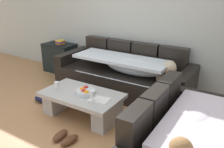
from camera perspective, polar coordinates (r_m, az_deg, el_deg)
name	(u,v)px	position (r m, az deg, el deg)	size (l,w,h in m)	color
ground_plane	(53,130)	(3.51, -13.77, -12.87)	(14.00, 14.00, 0.00)	#B27D4F
back_wall	(128,14)	(4.70, 3.88, 13.93)	(9.00, 0.10, 2.70)	#B6BDB5
couch_along_wall	(125,75)	(4.39, 3.14, -0.34)	(2.48, 0.92, 0.88)	black
couch_near_window	(185,146)	(2.69, 16.90, -16.09)	(0.92, 1.73, 0.88)	black
coffee_table	(82,102)	(3.66, -7.11, -6.53)	(1.20, 0.68, 0.38)	#B1AEAB
fruit_bowl	(85,92)	(3.54, -6.37, -4.18)	(0.28, 0.28, 0.10)	silver
wine_glass_near_left	(57,85)	(3.65, -12.97, -2.55)	(0.07, 0.07, 0.17)	silver
wine_glass_near_right	(92,94)	(3.28, -4.65, -4.79)	(0.07, 0.07, 0.17)	silver
open_magazine	(99,100)	(3.37, -2.99, -6.08)	(0.28, 0.21, 0.01)	white
side_cabinet	(60,58)	(5.58, -12.24, 3.79)	(0.72, 0.44, 0.64)	black
book_stack_on_cabinet	(60,42)	(5.45, -12.14, 7.38)	(0.17, 0.19, 0.09)	#B76623
pair_of_shoes	(65,138)	(3.25, -11.12, -14.60)	(0.32, 0.30, 0.09)	#59331E
crumpled_garment	(47,97)	(4.34, -15.23, -5.19)	(0.40, 0.32, 0.12)	#191933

